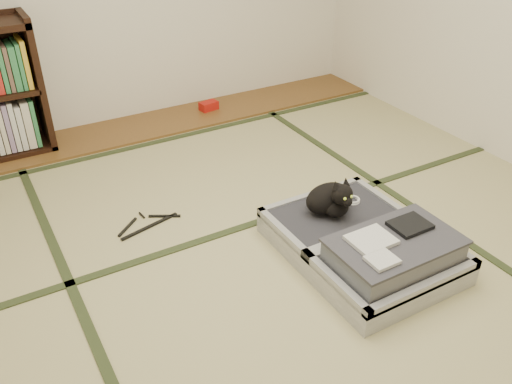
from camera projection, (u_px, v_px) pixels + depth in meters
floor at (281, 265)px, 2.85m from camera, size 4.50×4.50×0.00m
wood_strip at (148, 126)px, 4.32m from camera, size 4.00×0.50×0.02m
red_item at (209, 106)px, 4.56m from camera, size 0.16×0.11×0.07m
tatami_borders at (237, 219)px, 3.21m from camera, size 4.00×4.50×0.01m
suitcase at (366, 245)px, 2.83m from camera, size 0.72×0.96×0.28m
cat at (332, 199)px, 2.97m from camera, size 0.32×0.32×0.26m
cable_coil at (352, 200)px, 3.12m from camera, size 0.10×0.10×0.02m
hanger at (148, 224)px, 3.16m from camera, size 0.39×0.22×0.01m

